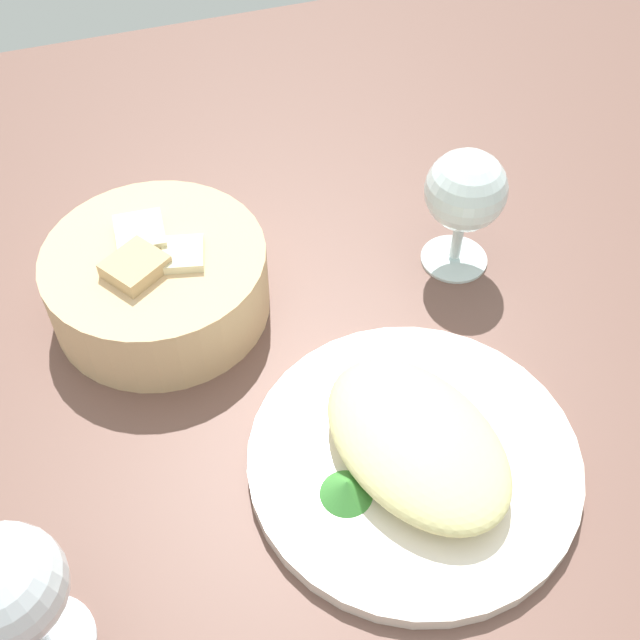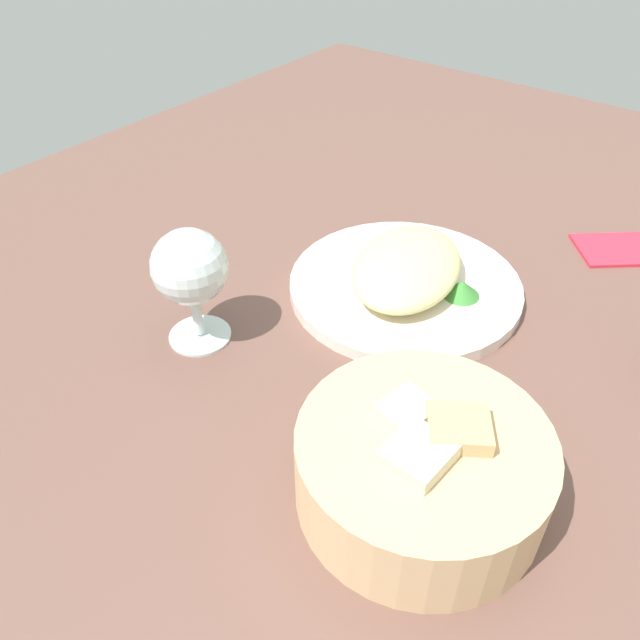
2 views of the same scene
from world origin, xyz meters
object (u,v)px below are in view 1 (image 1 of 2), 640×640
object	(u,v)px
plate	(414,460)
wine_glass_near	(465,195)
wine_glass_far	(6,592)
bread_basket	(158,280)

from	to	relation	value
plate	wine_glass_near	bearing A→B (deg)	-32.16
wine_glass_near	wine_glass_far	xyz separation A→B (cm)	(-24.36, 40.36, 0.90)
wine_glass_near	wine_glass_far	size ratio (longest dim) A/B	0.92
wine_glass_near	plate	bearing A→B (deg)	147.84
wine_glass_near	wine_glass_far	world-z (taller)	wine_glass_far
wine_glass_far	bread_basket	bearing A→B (deg)	-25.85
plate	bread_basket	xyz separation A→B (cm)	(22.00, 15.11, 2.85)
bread_basket	wine_glass_far	distance (cm)	30.51
bread_basket	wine_glass_near	bearing A→B (deg)	-95.58
bread_basket	wine_glass_far	size ratio (longest dim) A/B	1.44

